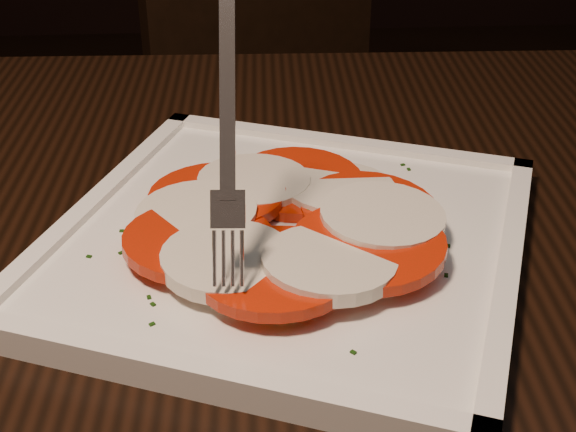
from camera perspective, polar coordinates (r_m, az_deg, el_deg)
table at (r=0.66m, az=2.33°, el=-8.50°), size 1.22×0.84×0.75m
chair at (r=1.37m, az=0.20°, el=7.74°), size 0.56×0.56×0.93m
plate at (r=0.58m, az=0.00°, el=-1.92°), size 0.42×0.42×0.01m
caprese_salad at (r=0.57m, az=0.00°, el=-0.35°), size 0.25×0.27×0.03m
fork at (r=0.49m, az=-4.23°, el=6.85°), size 0.05×0.10×0.16m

